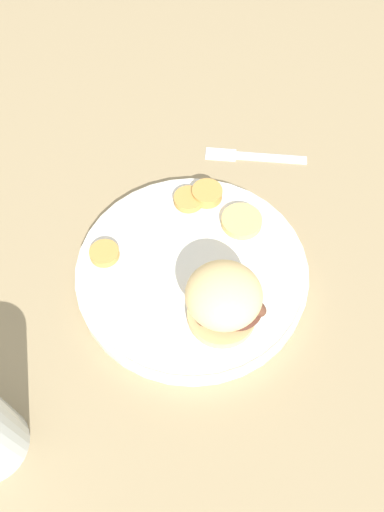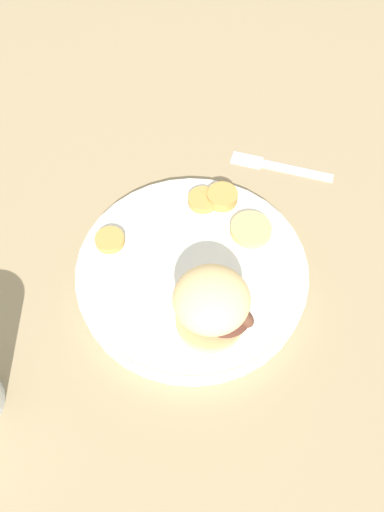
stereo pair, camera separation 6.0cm
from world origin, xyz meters
name	(u,v)px [view 1 (the left image)]	position (x,y,z in m)	size (l,w,h in m)	color
ground_plane	(192,275)	(0.00, 0.00, 0.00)	(4.00, 4.00, 0.00)	#937F5B
dinner_plate	(192,270)	(0.00, 0.00, 0.01)	(0.29, 0.29, 0.02)	white
sandwich	(226,301)	(-0.07, 0.02, 0.06)	(0.09, 0.09, 0.08)	tan
potato_round_0	(189,199)	(0.08, -0.07, 0.03)	(0.04, 0.04, 0.01)	#BC8942
potato_round_1	(104,253)	(0.09, 0.07, 0.03)	(0.04, 0.04, 0.01)	#BC8942
potato_round_2	(243,222)	(0.00, -0.09, 0.03)	(0.05, 0.05, 0.01)	#DBB766
potato_round_3	(207,193)	(0.06, -0.09, 0.03)	(0.04, 0.04, 0.01)	#BC8942
fork	(254,156)	(0.08, -0.21, 0.00)	(0.13, 0.11, 0.00)	silver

